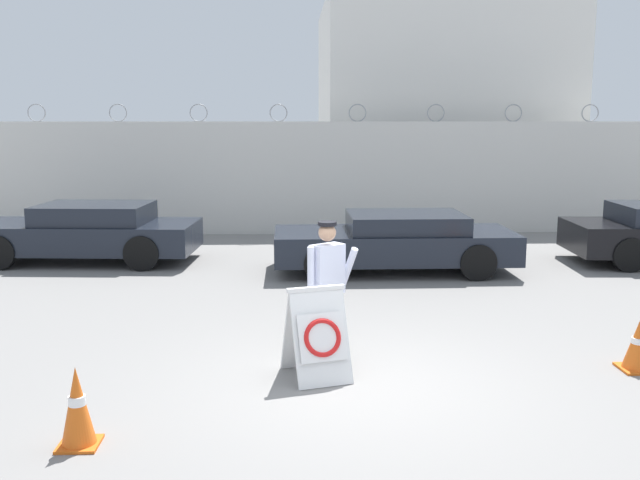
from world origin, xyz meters
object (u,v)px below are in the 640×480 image
at_px(parked_car_front_coupe, 87,232).
at_px(parked_car_rear_sedan, 396,241).
at_px(security_guard, 327,282).
at_px(barricade_sign, 317,333).
at_px(traffic_cone_mid, 639,345).
at_px(traffic_cone_near, 77,407).

xyz_separation_m(parked_car_front_coupe, parked_car_rear_sedan, (6.42, -1.26, -0.03)).
bearing_deg(parked_car_front_coupe, security_guard, 131.08).
distance_m(barricade_sign, traffic_cone_mid, 3.90).
xyz_separation_m(traffic_cone_mid, parked_car_rear_sedan, (-2.08, 5.81, 0.30)).
xyz_separation_m(traffic_cone_mid, parked_car_front_coupe, (-8.50, 7.07, 0.33)).
xyz_separation_m(barricade_sign, parked_car_rear_sedan, (1.81, 5.91, 0.07)).
height_order(traffic_cone_near, parked_car_rear_sedan, parked_car_rear_sedan).
distance_m(traffic_cone_mid, parked_car_rear_sedan, 6.18).
bearing_deg(parked_car_front_coupe, barricade_sign, 127.10).
distance_m(traffic_cone_near, parked_car_front_coupe, 9.14).
bearing_deg(barricade_sign, security_guard, 62.21).
xyz_separation_m(barricade_sign, security_guard, (0.16, 0.78, 0.43)).
xyz_separation_m(barricade_sign, traffic_cone_mid, (3.89, 0.09, -0.23)).
xyz_separation_m(traffic_cone_near, traffic_cone_mid, (6.18, 1.77, -0.07)).
bearing_deg(traffic_cone_mid, security_guard, 169.58).
xyz_separation_m(security_guard, traffic_cone_mid, (3.73, -0.69, -0.66)).
bearing_deg(traffic_cone_near, traffic_cone_mid, 15.99).
height_order(parked_car_front_coupe, parked_car_rear_sedan, parked_car_front_coupe).
relative_size(barricade_sign, traffic_cone_mid, 1.72).
distance_m(barricade_sign, traffic_cone_near, 2.84).
bearing_deg(traffic_cone_mid, parked_car_rear_sedan, 109.67).
bearing_deg(security_guard, barricade_sign, -138.81).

